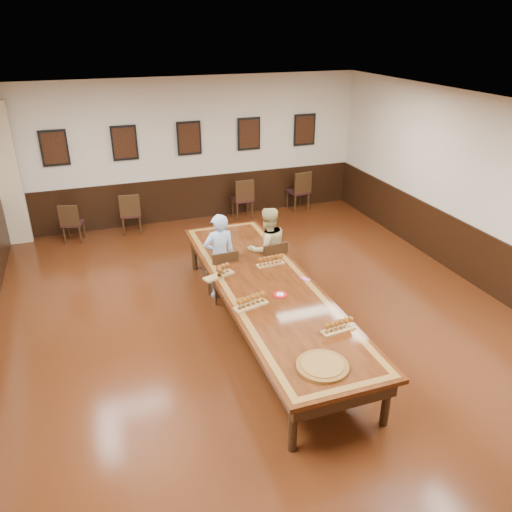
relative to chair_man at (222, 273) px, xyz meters
name	(u,v)px	position (x,y,z in m)	size (l,w,h in m)	color
floor	(267,329)	(0.38, -1.12, -0.47)	(8.00, 10.00, 0.02)	black
ceiling	(269,113)	(0.38, -1.12, 2.75)	(8.00, 10.00, 0.02)	white
wall_back	(189,151)	(0.38, 3.89, 1.14)	(8.00, 0.02, 3.20)	beige
wall_right	(497,200)	(4.39, -1.12, 1.14)	(0.02, 10.00, 3.20)	beige
chair_man	(222,273)	(0.00, 0.00, 0.00)	(0.43, 0.47, 0.92)	black
chair_woman	(270,265)	(0.86, 0.02, 0.01)	(0.44, 0.48, 0.94)	black
spare_chair_a	(72,222)	(-2.30, 3.38, -0.03)	(0.40, 0.44, 0.86)	black
spare_chair_b	(131,212)	(-1.09, 3.45, 0.00)	(0.43, 0.47, 0.92)	black
spare_chair_c	(242,198)	(1.51, 3.54, 0.02)	(0.45, 0.49, 0.95)	black
spare_chair_d	(298,190)	(2.97, 3.60, 0.03)	(0.46, 0.50, 0.98)	black
person_man	(220,256)	(-0.01, 0.10, 0.28)	(0.54, 0.35, 1.47)	#548CD4
person_woman	(267,249)	(0.85, 0.12, 0.27)	(0.73, 0.57, 1.47)	#CEC181
pink_phone	(305,279)	(0.98, -1.14, 0.29)	(0.08, 0.15, 0.01)	#E24B9E
curtain	(8,175)	(-3.37, 3.70, 0.99)	(0.45, 0.18, 2.90)	tan
wainscoting	(267,300)	(0.38, -1.12, 0.04)	(8.00, 10.00, 1.00)	black
conference_table	(267,293)	(0.38, -1.12, 0.15)	(1.40, 5.00, 0.76)	black
posters	(189,138)	(0.38, 3.82, 1.44)	(6.14, 0.04, 0.74)	black
flight_a	(221,271)	(-0.19, -0.63, 0.37)	(0.51, 0.31, 0.18)	olive
flight_b	(270,261)	(0.66, -0.52, 0.37)	(0.46, 0.17, 0.17)	olive
flight_c	(251,301)	(-0.04, -1.61, 0.37)	(0.52, 0.27, 0.18)	olive
flight_d	(339,326)	(0.79, -2.53, 0.37)	(0.46, 0.18, 0.17)	olive
red_plate_grp	(280,295)	(0.44, -1.46, 0.30)	(0.20, 0.20, 0.03)	#BA0C14
carved_platter	(322,366)	(0.28, -3.12, 0.31)	(0.68, 0.68, 0.05)	#583511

